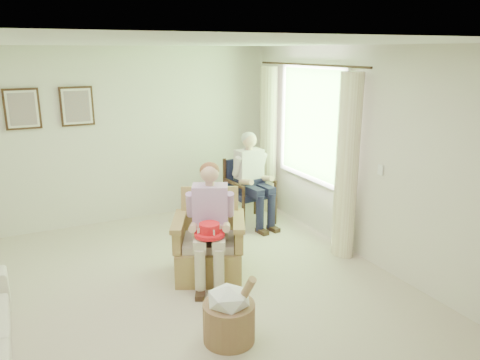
{
  "coord_description": "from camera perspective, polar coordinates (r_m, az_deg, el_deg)",
  "views": [
    {
      "loc": [
        -1.3,
        -4.19,
        2.55
      ],
      "look_at": [
        1.06,
        0.61,
        1.05
      ],
      "focal_mm": 35.0,
      "sensor_mm": 36.0,
      "label": 1
    }
  ],
  "objects": [
    {
      "name": "framed_print_left",
      "position": [
        6.95,
        -25.02,
        7.85
      ],
      "size": [
        0.45,
        0.05,
        0.55
      ],
      "color": "#382114",
      "rests_on": "back_wall"
    },
    {
      "name": "red_hat",
      "position": [
        5.05,
        -3.75,
        -6.22
      ],
      "size": [
        0.33,
        0.33,
        0.14
      ],
      "color": "red",
      "rests_on": "person_wicker"
    },
    {
      "name": "right_wall",
      "position": [
        5.8,
        15.64,
        2.63
      ],
      "size": [
        0.04,
        5.5,
        2.6
      ],
      "primitive_type": "cube",
      "color": "silver",
      "rests_on": "ground"
    },
    {
      "name": "person_dark",
      "position": [
        6.88,
        1.49,
        0.86
      ],
      "size": [
        0.4,
        0.62,
        1.36
      ],
      "rotation": [
        0.0,
        0.0,
        0.11
      ],
      "color": "#171734",
      "rests_on": "ground"
    },
    {
      "name": "window",
      "position": [
        6.65,
        8.71,
        7.14
      ],
      "size": [
        0.13,
        2.5,
        1.63
      ],
      "color": "#2D6B23",
      "rests_on": "right_wall"
    },
    {
      "name": "front_wall",
      "position": [
        2.31,
        14.0,
        -17.52
      ],
      "size": [
        5.0,
        0.04,
        2.6
      ],
      "primitive_type": "cube",
      "color": "silver",
      "rests_on": "ground"
    },
    {
      "name": "framed_print_right",
      "position": [
        7.0,
        -19.25,
        8.48
      ],
      "size": [
        0.45,
        0.05,
        0.55
      ],
      "color": "#382114",
      "rests_on": "back_wall"
    },
    {
      "name": "ceiling",
      "position": [
        4.39,
        -9.3,
        16.14
      ],
      "size": [
        5.0,
        5.5,
        0.02
      ],
      "primitive_type": "cube",
      "color": "white",
      "rests_on": "back_wall"
    },
    {
      "name": "curtain_right",
      "position": [
        7.47,
        3.44,
        4.82
      ],
      "size": [
        0.34,
        0.34,
        2.3
      ],
      "primitive_type": "cylinder",
      "color": "#F5EBC0",
      "rests_on": "ground"
    },
    {
      "name": "curtain_left",
      "position": [
        5.88,
        12.88,
        1.5
      ],
      "size": [
        0.34,
        0.34,
        2.3
      ],
      "primitive_type": "cylinder",
      "color": "#F5EBC0",
      "rests_on": "ground"
    },
    {
      "name": "floor",
      "position": [
        5.08,
        -7.98,
        -14.65
      ],
      "size": [
        5.5,
        5.5,
        0.0
      ],
      "primitive_type": "plane",
      "color": "beige",
      "rests_on": "ground"
    },
    {
      "name": "hatbox",
      "position": [
        4.35,
        -1.32,
        -15.96
      ],
      "size": [
        0.54,
        0.54,
        0.69
      ],
      "color": "tan",
      "rests_on": "ground"
    },
    {
      "name": "wicker_armchair",
      "position": [
        5.49,
        -3.89,
        -8.41
      ],
      "size": [
        0.77,
        0.76,
        0.98
      ],
      "rotation": [
        0.0,
        0.0,
        -0.44
      ],
      "color": "#A2854C",
      "rests_on": "ground"
    },
    {
      "name": "person_wicker",
      "position": [
        5.21,
        -3.43,
        -4.36
      ],
      "size": [
        0.4,
        0.62,
        1.32
      ],
      "rotation": [
        0.0,
        0.0,
        -0.44
      ],
      "color": "beige",
      "rests_on": "ground"
    },
    {
      "name": "back_wall",
      "position": [
        7.17,
        -15.39,
        5.06
      ],
      "size": [
        5.0,
        0.04,
        2.6
      ],
      "primitive_type": "cube",
      "color": "silver",
      "rests_on": "ground"
    },
    {
      "name": "wood_armchair",
      "position": [
        7.09,
        0.88,
        -0.98
      ],
      "size": [
        0.62,
        0.58,
        0.95
      ],
      "rotation": [
        0.0,
        0.0,
        0.11
      ],
      "color": "black",
      "rests_on": "ground"
    }
  ]
}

